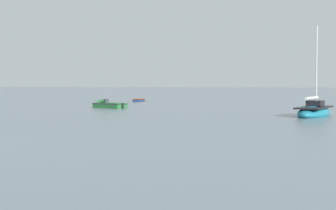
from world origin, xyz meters
TOP-DOWN VIEW (x-y plane):
  - motorboat_moored_4 at (-8.28, 33.86)m, footprint 4.50×2.81m
  - sailboat_moored_0 at (13.19, 26.47)m, footprint 3.01×6.76m
  - rowboat_moored_4 at (-12.84, 53.64)m, footprint 1.31×3.44m

SIDE VIEW (x-z plane):
  - rowboat_moored_4 at x=-12.84m, z-range -0.12..0.41m
  - motorboat_moored_4 at x=-8.28m, z-range -0.53..0.93m
  - sailboat_moored_0 at x=13.19m, z-range -3.34..3.97m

